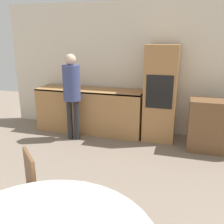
# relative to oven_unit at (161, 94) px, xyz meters

# --- Properties ---
(wall_back) EXTENTS (6.01, 0.05, 2.60)m
(wall_back) POSITION_rel_oven_unit_xyz_m (-0.38, 0.34, 0.40)
(wall_back) COLOR silver
(wall_back) RESTS_ON ground_plane
(kitchen_counter) EXTENTS (2.20, 0.60, 0.91)m
(kitchen_counter) POSITION_rel_oven_unit_xyz_m (-1.44, -0.01, -0.43)
(kitchen_counter) COLOR #AD7A47
(kitchen_counter) RESTS_ON ground_plane
(oven_unit) EXTENTS (0.59, 0.59, 1.80)m
(oven_unit) POSITION_rel_oven_unit_xyz_m (0.00, 0.00, 0.00)
(oven_unit) COLOR #AD7A47
(oven_unit) RESTS_ON ground_plane
(sideboard) EXTENTS (0.98, 0.45, 0.91)m
(sideboard) POSITION_rel_oven_unit_xyz_m (1.03, -0.31, -0.45)
(sideboard) COLOR brown
(sideboard) RESTS_ON ground_plane
(chair_far_left) EXTENTS (0.57, 0.57, 0.88)m
(chair_far_left) POSITION_rel_oven_unit_xyz_m (-1.00, -2.95, -0.40)
(chair_far_left) COLOR brown
(chair_far_left) RESTS_ON ground_plane
(person_standing) EXTENTS (0.32, 0.32, 1.64)m
(person_standing) POSITION_rel_oven_unit_xyz_m (-1.59, -0.51, 0.12)
(person_standing) COLOR #262628
(person_standing) RESTS_ON ground_plane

